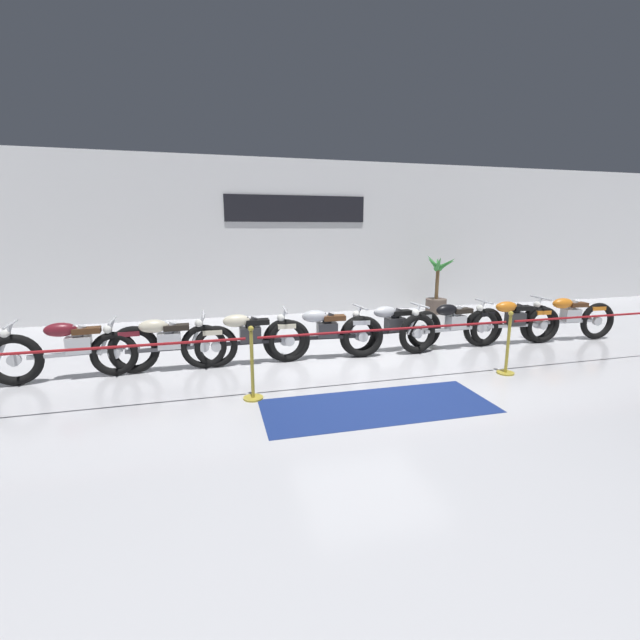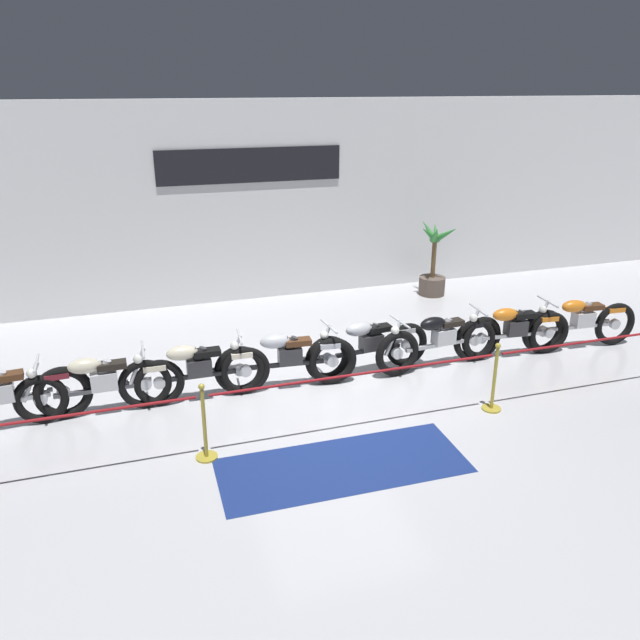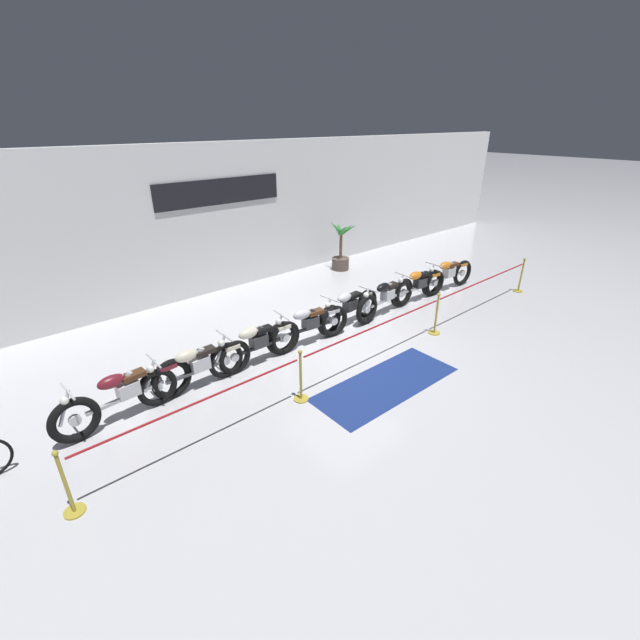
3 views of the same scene
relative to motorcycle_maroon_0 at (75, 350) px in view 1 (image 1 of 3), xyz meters
name	(u,v)px [view 1 (image 1 of 3)]	position (x,y,z in m)	size (l,w,h in m)	color
ground_plane	(369,365)	(4.73, -0.55, -0.48)	(120.00, 120.00, 0.00)	silver
back_wall	(303,238)	(4.73, 4.58, 1.62)	(28.00, 0.29, 4.20)	white
motorcycle_maroon_0	(75,350)	(0.00, 0.00, 0.00)	(2.48, 0.62, 0.98)	black
motorcycle_cream_1	(166,344)	(1.34, 0.04, -0.02)	(2.34, 0.62, 0.95)	black
motorcycle_cream_2	(247,338)	(2.68, 0.04, 0.00)	(2.25, 0.62, 0.96)	black
motorcycle_silver_3	(324,334)	(4.07, 0.02, 0.00)	(2.24, 0.62, 0.97)	black
motorcycle_silver_4	(392,328)	(5.48, 0.15, -0.01)	(2.21, 0.62, 0.96)	black
motorcycle_black_5	(453,326)	(6.71, -0.01, 0.00)	(2.43, 0.62, 0.97)	black
motorcycle_orange_6	(512,322)	(8.10, 0.00, 0.00)	(2.19, 0.62, 0.96)	black
motorcycle_orange_7	(568,318)	(9.45, -0.05, 0.00)	(2.26, 0.62, 0.98)	black
potted_palm_left_of_row	(437,290)	(8.40, 3.51, 0.19)	(0.94, 0.96, 1.70)	brown
stanchion_far_left	(308,343)	(3.40, -1.55, 0.27)	(12.35, 0.28, 1.05)	gold
stanchion_mid_left	(252,375)	(2.60, -1.55, -0.13)	(0.28, 0.28, 1.05)	gold
stanchion_mid_right	(507,353)	(6.76, -1.55, -0.13)	(0.28, 0.28, 1.05)	gold
floor_banner	(378,406)	(4.19, -2.25, -0.48)	(3.12, 1.22, 0.01)	navy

